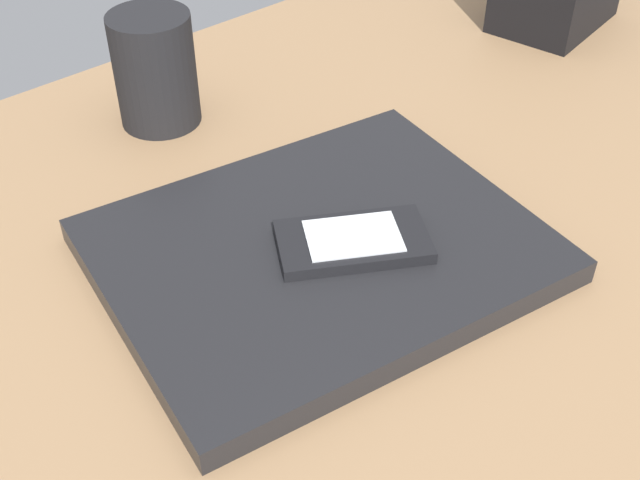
# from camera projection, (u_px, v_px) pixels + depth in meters

# --- Properties ---
(desk_surface) EXTENTS (1.20, 0.80, 0.03)m
(desk_surface) POSITION_uv_depth(u_px,v_px,m) (339.00, 281.00, 0.61)
(desk_surface) COLOR #9E7751
(desk_surface) RESTS_ON ground
(laptop_closed) EXTENTS (0.35, 0.30, 0.02)m
(laptop_closed) POSITION_uv_depth(u_px,v_px,m) (320.00, 251.00, 0.60)
(laptop_closed) COLOR black
(laptop_closed) RESTS_ON desk_surface
(cell_phone_on_laptop) EXTENTS (0.12, 0.11, 0.01)m
(cell_phone_on_laptop) POSITION_uv_depth(u_px,v_px,m) (353.00, 241.00, 0.59)
(cell_phone_on_laptop) COLOR black
(cell_phone_on_laptop) RESTS_ON laptop_closed
(pen_cup) EXTENTS (0.07, 0.07, 0.10)m
(pen_cup) POSITION_uv_depth(u_px,v_px,m) (155.00, 70.00, 0.73)
(pen_cup) COLOR black
(pen_cup) RESTS_ON desk_surface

